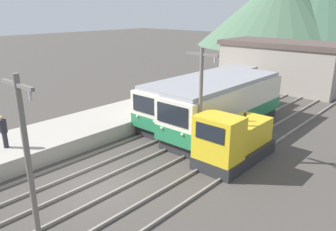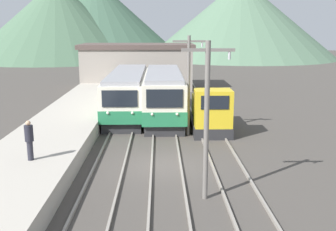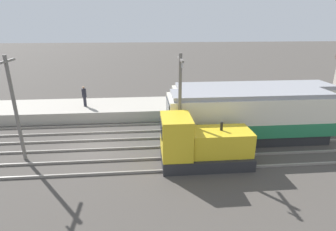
# 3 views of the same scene
# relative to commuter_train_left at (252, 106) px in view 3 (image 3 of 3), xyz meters

# --- Properties ---
(ground_plane) EXTENTS (200.00, 200.00, 0.00)m
(ground_plane) POSITION_rel_commuter_train_left_xyz_m (2.60, -11.96, -1.58)
(ground_plane) COLOR #47423D
(platform_left) EXTENTS (4.50, 54.00, 0.94)m
(platform_left) POSITION_rel_commuter_train_left_xyz_m (-3.65, -11.96, -1.11)
(platform_left) COLOR #ADA599
(platform_left) RESTS_ON ground
(track_left) EXTENTS (1.54, 60.00, 0.14)m
(track_left) POSITION_rel_commuter_train_left_xyz_m (0.00, -11.96, -1.51)
(track_left) COLOR gray
(track_left) RESTS_ON ground
(track_center) EXTENTS (1.54, 60.00, 0.14)m
(track_center) POSITION_rel_commuter_train_left_xyz_m (2.80, -11.96, -1.51)
(track_center) COLOR gray
(track_center) RESTS_ON ground
(track_right) EXTENTS (1.54, 60.00, 0.14)m
(track_right) POSITION_rel_commuter_train_left_xyz_m (5.80, -11.96, -1.51)
(track_right) COLOR gray
(track_right) RESTS_ON ground
(commuter_train_left) EXTENTS (2.84, 12.76, 3.38)m
(commuter_train_left) POSITION_rel_commuter_train_left_xyz_m (0.00, 0.00, 0.00)
(commuter_train_left) COLOR #28282B
(commuter_train_left) RESTS_ON ground
(commuter_train_center) EXTENTS (2.84, 11.28, 3.55)m
(commuter_train_center) POSITION_rel_commuter_train_left_xyz_m (2.80, -1.40, 0.07)
(commuter_train_center) COLOR #28282B
(commuter_train_center) RESTS_ON ground
(shunting_locomotive) EXTENTS (2.40, 5.22, 3.00)m
(shunting_locomotive) POSITION_rel_commuter_train_left_xyz_m (5.80, -5.32, -0.38)
(shunting_locomotive) COLOR #28282B
(shunting_locomotive) RESTS_ON ground
(catenary_mast_near) EXTENTS (2.00, 0.20, 6.26)m
(catenary_mast_near) POSITION_rel_commuter_train_left_xyz_m (4.31, -15.89, 1.86)
(catenary_mast_near) COLOR slate
(catenary_mast_near) RESTS_ON ground
(catenary_mast_mid) EXTENTS (2.00, 0.20, 6.26)m
(catenary_mast_mid) POSITION_rel_commuter_train_left_xyz_m (4.31, -6.40, 1.86)
(catenary_mast_mid) COLOR slate
(catenary_mast_mid) RESTS_ON ground
(person_on_platform) EXTENTS (0.38, 0.38, 1.81)m
(person_on_platform) POSITION_rel_commuter_train_left_xyz_m (-3.27, -13.74, 0.35)
(person_on_platform) COLOR #282833
(person_on_platform) RESTS_ON platform_left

